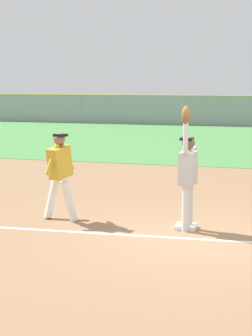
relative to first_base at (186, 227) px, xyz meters
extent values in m
plane|color=#936D4C|center=(0.25, -0.64, -0.04)|extent=(76.23, 76.23, 0.00)
cube|color=#4C8C47|center=(0.25, 15.90, -0.04)|extent=(44.68, 16.56, 0.01)
cube|color=white|center=(0.00, 0.00, 0.00)|extent=(0.39, 0.39, 0.08)
cylinder|color=silver|center=(0.04, 0.03, 0.39)|extent=(0.16, 0.16, 0.85)
cylinder|color=silver|center=(0.02, -0.17, 0.39)|extent=(0.16, 0.16, 0.85)
cube|color=#B7B7B7|center=(0.03, -0.07, 1.11)|extent=(0.29, 0.46, 0.60)
sphere|color=brown|center=(0.03, -0.07, 1.56)|extent=(0.25, 0.25, 0.23)
cube|color=black|center=(0.00, -0.07, 1.64)|extent=(0.23, 0.22, 0.05)
cylinder|color=#B7B7B7|center=(0.01, -0.29, 1.72)|extent=(0.10, 0.10, 0.62)
cylinder|color=#B7B7B7|center=(0.05, 0.15, 1.41)|extent=(0.14, 0.63, 0.09)
ellipsoid|color=brown|center=(0.01, -0.29, 2.08)|extent=(0.16, 0.29, 0.32)
cylinder|color=white|center=(-2.24, -0.18, 0.38)|extent=(0.27, 0.46, 0.85)
cylinder|color=white|center=(-2.73, 0.14, 0.38)|extent=(0.27, 0.46, 0.85)
cube|color=gold|center=(-2.48, -0.02, 1.11)|extent=(0.41, 0.58, 0.66)
sphere|color=#8C6647|center=(-2.48, -0.02, 1.56)|extent=(0.29, 0.29, 0.23)
cube|color=black|center=(-2.45, -0.03, 1.64)|extent=(0.27, 0.26, 0.05)
cylinder|color=gold|center=(-2.42, 0.19, 1.19)|extent=(0.21, 0.41, 0.58)
cylinder|color=gold|center=(-2.55, -0.23, 1.19)|extent=(0.21, 0.41, 0.58)
sphere|color=white|center=(-0.03, 0.20, 1.59)|extent=(0.07, 0.07, 0.07)
cylinder|color=gray|center=(-10.92, 24.18, 0.86)|extent=(0.08, 0.08, 1.79)
cube|color=#B7B7BC|center=(-11.32, 27.96, 0.53)|extent=(4.52, 2.21, 0.55)
cube|color=#2D333D|center=(-11.32, 27.96, 1.01)|extent=(2.32, 1.90, 0.40)
cylinder|color=black|center=(-9.94, 29.01, 0.26)|extent=(0.61, 0.26, 0.60)
cylinder|color=black|center=(-9.80, 27.12, 0.26)|extent=(0.61, 0.26, 0.60)
cylinder|color=black|center=(-12.83, 28.81, 0.26)|extent=(0.61, 0.26, 0.60)
cylinder|color=black|center=(-12.70, 26.91, 0.26)|extent=(0.61, 0.26, 0.60)
cube|color=white|center=(-5.79, 27.55, 0.53)|extent=(4.58, 2.36, 0.55)
cube|color=#2D333D|center=(-5.79, 27.55, 1.01)|extent=(2.38, 1.97, 0.40)
cylinder|color=black|center=(-4.24, 28.34, 0.26)|extent=(0.62, 0.28, 0.60)
cylinder|color=black|center=(-4.45, 26.45, 0.26)|extent=(0.62, 0.28, 0.60)
cylinder|color=black|center=(-7.13, 28.65, 0.26)|extent=(0.62, 0.28, 0.60)
cylinder|color=black|center=(-7.33, 26.76, 0.26)|extent=(0.62, 0.28, 0.60)
cylinder|color=black|center=(-1.64, 28.70, 0.26)|extent=(0.61, 0.26, 0.60)
cylinder|color=black|center=(-1.75, 26.80, 0.26)|extent=(0.61, 0.26, 0.60)
camera|label=1|loc=(1.66, -9.99, 2.67)|focal=59.86mm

